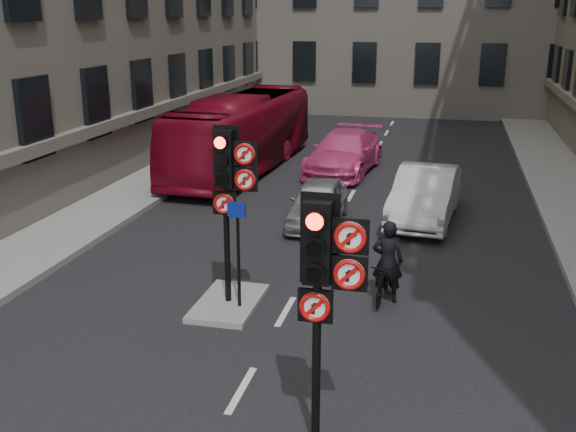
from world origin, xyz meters
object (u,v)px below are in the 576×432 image
at_px(car_silver, 318,202).
at_px(car_pink, 344,152).
at_px(car_white, 425,195).
at_px(motorcycle, 383,280).
at_px(signal_far, 229,178).
at_px(bus_red, 242,133).
at_px(motorcyclist, 388,261).
at_px(info_sign, 238,240).
at_px(signal_near, 324,270).

bearing_deg(car_silver, car_pink, 90.00).
height_order(car_white, motorcycle, car_white).
height_order(signal_far, car_white, signal_far).
bearing_deg(bus_red, car_silver, -52.27).
distance_m(car_white, motorcyclist, 5.92).
xyz_separation_m(car_white, info_sign, (-3.32, -7.12, 0.77)).
height_order(car_silver, car_white, car_white).
bearing_deg(car_pink, car_white, -53.79).
bearing_deg(motorcyclist, car_white, -99.43).
distance_m(signal_far, car_silver, 6.29).
xyz_separation_m(signal_far, car_silver, (0.62, 5.90, -2.09)).
xyz_separation_m(car_white, motorcycle, (-0.58, -5.90, -0.31)).
bearing_deg(bus_red, signal_near, -66.00).
xyz_separation_m(car_silver, car_white, (2.91, 1.01, 0.14)).
bearing_deg(info_sign, signal_near, -51.52).
bearing_deg(bus_red, motorcyclist, -55.97).
relative_size(signal_near, car_white, 0.78).
relative_size(bus_red, motorcycle, 6.83).
distance_m(motorcycle, motorcyclist, 0.43).
bearing_deg(bus_red, info_sign, -70.06).
distance_m(signal_near, motorcyclist, 5.31).
xyz_separation_m(motorcycle, info_sign, (-2.73, -1.22, 1.08)).
bearing_deg(car_white, signal_near, -89.64).
height_order(car_pink, info_sign, info_sign).
distance_m(signal_far, bus_red, 12.27).
bearing_deg(signal_near, info_sign, 122.22).
relative_size(signal_near, signal_far, 1.00).
height_order(bus_red, motorcycle, bus_red).
height_order(motorcycle, motorcyclist, motorcyclist).
distance_m(car_pink, info_sign, 12.51).
xyz_separation_m(signal_near, bus_red, (-5.99, 15.72, -1.17)).
relative_size(signal_far, car_silver, 0.99).
distance_m(car_silver, car_white, 3.08).
bearing_deg(bus_red, car_pink, 11.52).
bearing_deg(car_silver, motorcycle, -66.84).
xyz_separation_m(car_pink, motorcycle, (2.57, -11.26, -0.30)).
bearing_deg(car_silver, info_sign, -96.06).
bearing_deg(car_white, car_silver, -155.69).
xyz_separation_m(signal_near, info_sign, (-2.39, 3.79, -1.06)).
relative_size(bus_red, motorcyclist, 5.82).
bearing_deg(car_silver, car_white, 16.83).
xyz_separation_m(motorcyclist, info_sign, (-2.80, -1.22, 0.65)).
relative_size(motorcyclist, info_sign, 0.80).
height_order(car_white, car_pink, car_white).
height_order(signal_near, motorcyclist, signal_near).
height_order(car_white, info_sign, info_sign).
bearing_deg(car_white, info_sign, -109.73).
bearing_deg(signal_far, car_silver, 83.98).
height_order(signal_far, car_pink, signal_far).
height_order(signal_near, info_sign, signal_near).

